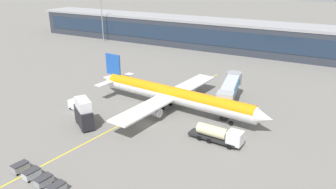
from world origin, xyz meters
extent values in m
plane|color=slate|center=(0.00, 0.00, 0.00)|extent=(700.00, 700.00, 0.00)
cube|color=yellow|center=(-4.44, 2.00, 0.00)|extent=(9.01, 79.56, 0.01)
cube|color=#2D333D|center=(-11.02, 77.06, 5.52)|extent=(189.61, 16.51, 11.04)
cube|color=#1E2D42|center=(-11.02, 68.75, 6.07)|extent=(183.92, 0.16, 6.18)
cube|color=#99999E|center=(-11.02, 77.06, 11.54)|extent=(193.40, 16.84, 1.00)
cylinder|color=white|center=(1.56, 9.80, 3.61)|extent=(40.20, 7.37, 3.66)
cylinder|color=orange|center=(1.56, 9.80, 3.94)|extent=(39.39, 7.15, 3.52)
cone|color=white|center=(22.77, 7.82, 3.61)|extent=(3.97, 3.81, 3.48)
cone|color=white|center=(-19.83, 11.80, 3.98)|extent=(4.67, 3.51, 3.12)
cube|color=#1E51B2|center=(-17.87, 11.61, 8.19)|extent=(4.78, 0.80, 5.50)
cube|color=white|center=(-17.03, 15.22, 4.16)|extent=(2.54, 6.02, 0.24)
cube|color=white|center=(-17.72, 7.92, 4.16)|extent=(2.54, 6.02, 0.24)
cube|color=white|center=(1.02, 20.13, 3.34)|extent=(6.34, 17.19, 0.40)
cube|color=white|center=(-0.89, -0.26, 3.34)|extent=(6.34, 17.19, 0.40)
cylinder|color=#939399|center=(1.73, 17.03, 2.03)|extent=(3.00, 2.27, 2.02)
cylinder|color=#939399|center=(0.39, 2.66, 2.03)|extent=(3.00, 2.27, 2.02)
cylinder|color=black|center=(15.91, 8.46, 0.50)|extent=(1.03, 0.49, 1.00)
cylinder|color=slate|center=(15.91, 8.46, 1.39)|extent=(0.20, 0.20, 1.78)
cylinder|color=black|center=(-0.68, 11.66, 0.50)|extent=(1.03, 0.49, 1.00)
cylinder|color=slate|center=(-0.68, 11.66, 1.39)|extent=(0.20, 0.20, 1.78)
cylinder|color=black|center=(-0.99, 8.38, 0.50)|extent=(1.03, 0.49, 1.00)
cylinder|color=slate|center=(-0.99, 8.38, 1.39)|extent=(0.20, 0.20, 1.78)
cube|color=#B2B7BC|center=(12.01, 18.24, 4.91)|extent=(5.96, 15.85, 2.80)
cube|color=#2D84C6|center=(12.06, 18.25, 4.91)|extent=(5.60, 13.43, 1.54)
cube|color=#9EA3A8|center=(13.52, 10.60, 4.91)|extent=(4.15, 3.84, 2.94)
cylinder|color=#4C4C51|center=(13.52, 10.60, 1.76)|extent=(0.70, 0.70, 3.51)
cube|color=#262628|center=(13.52, 10.60, 0.15)|extent=(2.11, 2.11, 0.30)
cylinder|color=gray|center=(10.50, 25.87, 4.91)|extent=(3.90, 3.90, 3.08)
cylinder|color=gray|center=(10.50, 25.87, 1.76)|extent=(1.80, 1.80, 3.51)
cube|color=#232326|center=(15.18, 0.14, 0.75)|extent=(10.14, 3.14, 0.50)
cube|color=silver|center=(19.57, -0.15, 2.00)|extent=(2.96, 2.68, 2.50)
cube|color=black|center=(20.82, -0.23, 2.50)|extent=(0.31, 2.31, 1.12)
cylinder|color=beige|center=(14.90, 0.16, 2.10)|extent=(6.13, 2.59, 2.20)
cylinder|color=black|center=(19.08, 1.07, 0.50)|extent=(1.02, 0.41, 1.00)
cylinder|color=black|center=(18.93, -1.30, 0.50)|extent=(1.02, 0.41, 1.00)
cylinder|color=black|center=(14.95, 1.34, 0.50)|extent=(1.02, 0.41, 1.00)
cylinder|color=black|center=(14.80, -1.03, 0.50)|extent=(1.02, 0.41, 1.00)
cylinder|color=black|center=(12.86, 1.48, 0.50)|extent=(1.02, 0.41, 1.00)
cylinder|color=black|center=(12.70, -0.89, 0.50)|extent=(1.02, 0.41, 1.00)
cube|color=white|center=(-18.54, -1.45, 1.30)|extent=(5.17, 2.55, 2.00)
cube|color=black|center=(-19.79, -1.34, 1.65)|extent=(1.92, 2.04, 0.60)
cylinder|color=black|center=(-20.37, -2.23, 0.30)|extent=(0.62, 0.30, 0.60)
cylinder|color=black|center=(-20.20, -0.35, 0.30)|extent=(0.62, 0.30, 0.60)
cylinder|color=black|center=(-16.89, -2.55, 0.30)|extent=(0.62, 0.30, 0.60)
cylinder|color=black|center=(-16.71, -0.67, 0.30)|extent=(0.62, 0.30, 0.60)
cube|color=black|center=(-11.23, -7.22, 2.20)|extent=(7.07, 5.79, 3.80)
cube|color=silver|center=(-10.94, -7.40, 5.20)|extent=(5.57, 4.76, 2.20)
cylinder|color=black|center=(-13.84, -6.87, 0.30)|extent=(0.64, 0.54, 0.60)
cylinder|color=black|center=(-12.62, -4.98, 0.30)|extent=(0.64, 0.54, 0.60)
cylinder|color=black|center=(-9.84, -9.45, 0.30)|extent=(0.64, 0.54, 0.60)
cylinder|color=black|center=(-8.62, -7.56, 0.30)|extent=(0.64, 0.54, 0.60)
cube|color=gray|center=(-8.78, -25.03, 0.73)|extent=(1.77, 2.75, 1.10)
cube|color=#333338|center=(-8.78, -25.03, 1.43)|extent=(1.81, 2.80, 0.10)
cylinder|color=black|center=(-9.41, -23.92, 0.18)|extent=(0.16, 0.37, 0.36)
cylinder|color=black|center=(-7.92, -24.08, 0.18)|extent=(0.16, 0.37, 0.36)
cylinder|color=black|center=(-9.64, -25.99, 0.18)|extent=(0.16, 0.37, 0.36)
cylinder|color=black|center=(-8.15, -26.15, 0.18)|extent=(0.16, 0.37, 0.36)
cube|color=#B2B7BC|center=(-5.60, -25.38, 0.73)|extent=(1.77, 2.75, 1.10)
cube|color=#333338|center=(-5.60, -25.38, 1.43)|extent=(1.81, 2.80, 0.10)
cylinder|color=black|center=(-6.23, -24.26, 0.18)|extent=(0.16, 0.37, 0.36)
cylinder|color=black|center=(-4.74, -24.42, 0.18)|extent=(0.16, 0.37, 0.36)
cylinder|color=black|center=(-6.46, -26.33, 0.18)|extent=(0.16, 0.37, 0.36)
cylinder|color=black|center=(-4.96, -26.49, 0.18)|extent=(0.16, 0.37, 0.36)
cube|color=gray|center=(-2.42, -25.72, 0.73)|extent=(1.77, 2.75, 1.10)
cube|color=#333338|center=(-2.42, -25.72, 1.43)|extent=(1.81, 2.80, 0.10)
cylinder|color=black|center=(-3.05, -24.61, 0.18)|extent=(0.16, 0.37, 0.36)
cylinder|color=black|center=(-1.56, -24.77, 0.18)|extent=(0.16, 0.37, 0.36)
cylinder|color=black|center=(-3.27, -26.67, 0.18)|extent=(0.16, 0.37, 0.36)
cylinder|color=black|center=(-1.78, -26.83, 0.18)|extent=(0.16, 0.37, 0.36)
cube|color=gray|center=(0.77, -26.06, 0.73)|extent=(1.77, 2.75, 1.10)
cube|color=#333338|center=(0.77, -26.06, 1.43)|extent=(1.81, 2.80, 0.10)
cylinder|color=black|center=(0.13, -24.95, 0.18)|extent=(0.16, 0.37, 0.36)
cylinder|color=gray|center=(-66.36, 65.06, 10.47)|extent=(0.44, 0.44, 20.95)
camera|label=1|loc=(34.74, -52.78, 31.00)|focal=34.56mm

